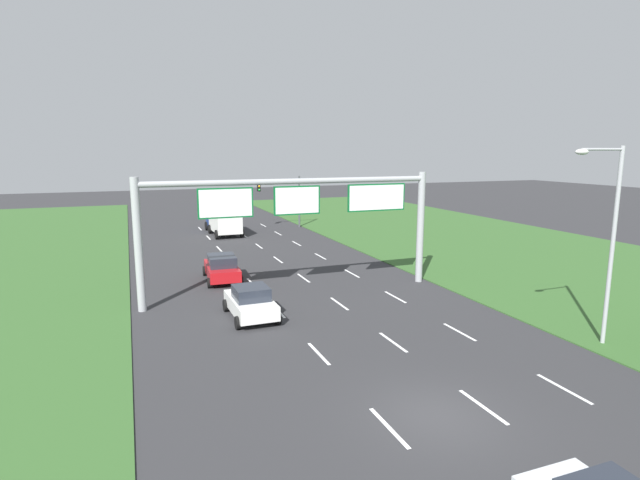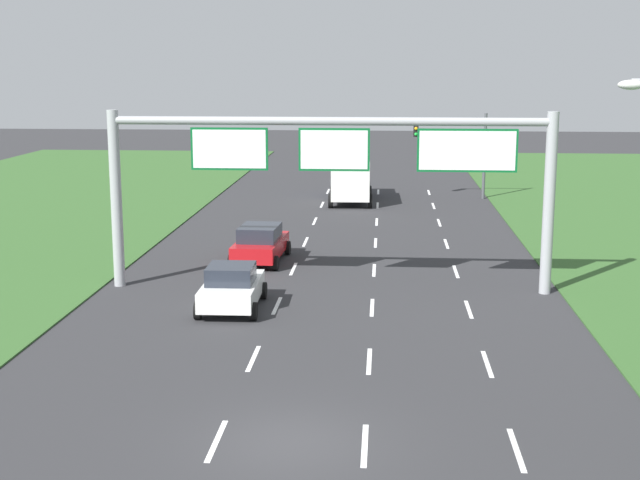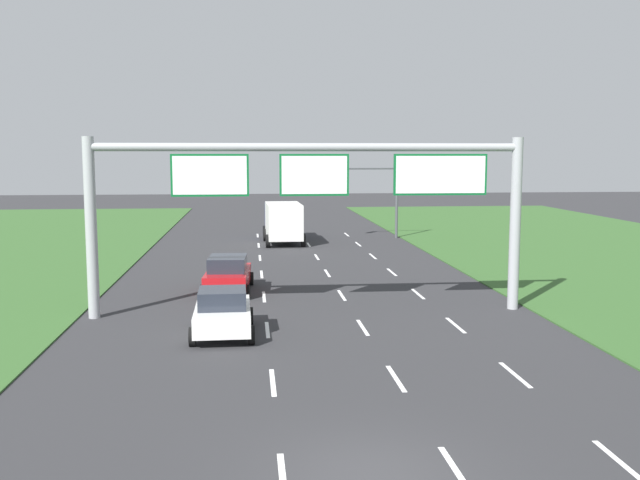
{
  "view_description": "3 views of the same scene",
  "coord_description": "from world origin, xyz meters",
  "px_view_note": "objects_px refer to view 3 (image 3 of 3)",
  "views": [
    {
      "loc": [
        -8.69,
        -12.24,
        8.3
      ],
      "look_at": [
        1.49,
        14.29,
        3.19
      ],
      "focal_mm": 28.0,
      "sensor_mm": 36.0,
      "label": 1
    },
    {
      "loc": [
        2.1,
        -19.47,
        8.74
      ],
      "look_at": [
        -0.37,
        14.97,
        1.9
      ],
      "focal_mm": 50.0,
      "sensor_mm": 36.0,
      "label": 2
    },
    {
      "loc": [
        -2.33,
        -13.31,
        6.36
      ],
      "look_at": [
        0.38,
        14.09,
        3.01
      ],
      "focal_mm": 40.0,
      "sensor_mm": 36.0,
      "label": 3
    }
  ],
  "objects_px": {
    "box_truck": "(283,220)",
    "car_near_red": "(228,274)",
    "car_lead_silver": "(223,312)",
    "sign_gantry": "(317,189)",
    "traffic_light_mast": "(371,187)"
  },
  "relations": [
    {
      "from": "box_truck",
      "to": "car_near_red",
      "type": "bearing_deg",
      "value": -101.94
    },
    {
      "from": "car_lead_silver",
      "to": "sign_gantry",
      "type": "xyz_separation_m",
      "value": [
        3.62,
        3.11,
        4.15
      ]
    },
    {
      "from": "car_near_red",
      "to": "traffic_light_mast",
      "type": "xyz_separation_m",
      "value": [
        10.11,
        20.01,
        3.02
      ]
    },
    {
      "from": "car_near_red",
      "to": "sign_gantry",
      "type": "bearing_deg",
      "value": -49.23
    },
    {
      "from": "car_near_red",
      "to": "box_truck",
      "type": "xyz_separation_m",
      "value": [
        3.37,
        18.28,
        0.74
      ]
    },
    {
      "from": "car_near_red",
      "to": "traffic_light_mast",
      "type": "height_order",
      "value": "traffic_light_mast"
    },
    {
      "from": "car_near_red",
      "to": "car_lead_silver",
      "type": "bearing_deg",
      "value": -86.45
    },
    {
      "from": "car_lead_silver",
      "to": "box_truck",
      "type": "xyz_separation_m",
      "value": [
        3.32,
        26.14,
        0.78
      ]
    },
    {
      "from": "car_near_red",
      "to": "box_truck",
      "type": "bearing_deg",
      "value": 82.74
    },
    {
      "from": "traffic_light_mast",
      "to": "sign_gantry",
      "type": "bearing_deg",
      "value": -104.59
    },
    {
      "from": "car_near_red",
      "to": "box_truck",
      "type": "distance_m",
      "value": 18.6
    },
    {
      "from": "car_near_red",
      "to": "car_lead_silver",
      "type": "relative_size",
      "value": 1.11
    },
    {
      "from": "box_truck",
      "to": "sign_gantry",
      "type": "relative_size",
      "value": 0.41
    },
    {
      "from": "box_truck",
      "to": "car_lead_silver",
      "type": "bearing_deg",
      "value": -98.73
    },
    {
      "from": "box_truck",
      "to": "traffic_light_mast",
      "type": "distance_m",
      "value": 7.32
    }
  ]
}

